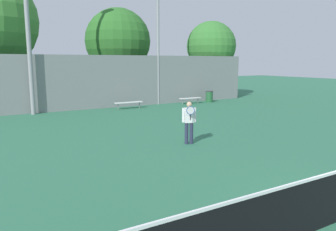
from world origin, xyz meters
TOP-DOWN VIEW (x-y plane):
  - tennis_player at (0.42, 6.57)m, footprint 0.51×0.49m
  - bench_courtside_near at (7.24, 16.39)m, footprint 1.73×0.40m
  - bench_adjacent_court at (2.30, 16.39)m, footprint 1.92×0.40m
  - trash_bin at (9.10, 16.53)m, footprint 0.57×0.57m
  - back_fence at (0.00, 17.48)m, footprint 25.68×0.06m
  - tree_green_tall at (3.64, 21.34)m, footprint 5.13×5.13m
  - tree_dark_dense at (11.44, 19.42)m, footprint 4.23×4.23m

SIDE VIEW (x-z plane):
  - bench_courtside_near at x=7.24m, z-range 0.18..0.62m
  - bench_adjacent_court at x=2.30m, z-range 0.18..0.62m
  - trash_bin at x=9.10m, z-range 0.00..0.85m
  - tennis_player at x=0.42m, z-range 0.10..1.71m
  - back_fence at x=0.00m, z-range 0.00..3.52m
  - tree_dark_dense at x=11.44m, z-range 1.13..7.65m
  - tree_green_tall at x=3.64m, z-range 1.05..8.31m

